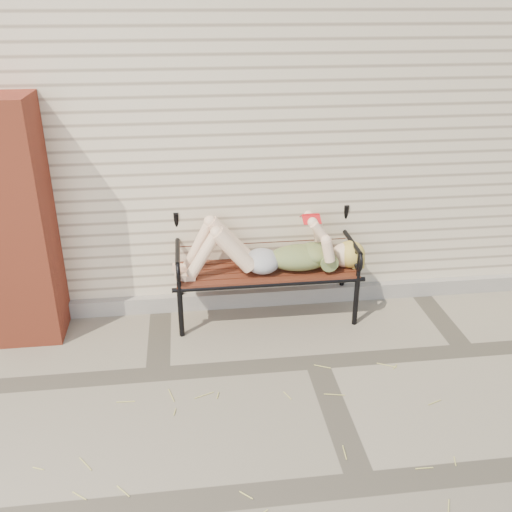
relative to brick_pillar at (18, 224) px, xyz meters
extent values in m
plane|color=gray|center=(2.30, -0.75, -1.00)|extent=(80.00, 80.00, 0.00)
cube|color=beige|center=(2.30, 2.25, 0.50)|extent=(8.00, 4.00, 3.00)
cube|color=#9E978F|center=(2.30, 0.22, -0.93)|extent=(8.00, 0.10, 0.15)
cube|color=#A93F26|center=(0.00, 0.00, 0.00)|extent=(0.50, 0.50, 2.00)
cylinder|color=black|center=(1.24, -0.23, -0.77)|extent=(0.05, 0.05, 0.46)
cylinder|color=black|center=(1.24, 0.23, -0.77)|extent=(0.05, 0.05, 0.46)
cylinder|color=black|center=(2.76, -0.23, -0.77)|extent=(0.05, 0.05, 0.46)
cylinder|color=black|center=(2.76, 0.23, -0.77)|extent=(0.05, 0.05, 0.46)
cube|color=#562416|center=(2.00, 0.00, -0.54)|extent=(1.56, 0.50, 0.03)
cylinder|color=black|center=(2.00, -0.23, -0.56)|extent=(1.64, 0.04, 0.04)
cylinder|color=black|center=(2.00, 0.23, -0.56)|extent=(1.64, 0.04, 0.04)
torus|color=black|center=(2.00, 0.35, -0.03)|extent=(0.28, 0.04, 0.28)
ellipsoid|color=#0A3E47|center=(2.29, -0.03, -0.42)|extent=(0.55, 0.32, 0.22)
ellipsoid|color=#0A3E47|center=(2.41, -0.03, -0.38)|extent=(0.27, 0.31, 0.16)
ellipsoid|color=#9C9CA0|center=(1.96, -0.03, -0.43)|extent=(0.31, 0.35, 0.19)
sphere|color=beige|center=(2.69, -0.03, -0.42)|extent=(0.23, 0.23, 0.23)
ellipsoid|color=gold|center=(2.74, -0.03, -0.41)|extent=(0.26, 0.26, 0.24)
cube|color=red|center=(2.37, -0.03, -0.03)|extent=(0.14, 0.02, 0.02)
cube|color=beige|center=(2.37, -0.07, -0.05)|extent=(0.14, 0.09, 0.05)
cube|color=beige|center=(2.37, 0.02, -0.05)|extent=(0.14, 0.09, 0.05)
cube|color=red|center=(2.37, -0.07, -0.05)|extent=(0.15, 0.10, 0.05)
cube|color=red|center=(2.37, 0.02, -0.05)|extent=(0.15, 0.10, 0.05)
cylinder|color=tan|center=(3.08, -1.34, -0.99)|extent=(0.08, 0.03, 0.01)
cylinder|color=tan|center=(1.65, -1.38, -0.99)|extent=(0.05, 0.07, 0.01)
cylinder|color=tan|center=(1.37, -1.88, -0.99)|extent=(0.05, 0.08, 0.01)
cylinder|color=tan|center=(3.07, -2.30, -0.99)|extent=(0.12, 0.05, 0.01)
cylinder|color=tan|center=(0.66, -1.38, -0.99)|extent=(0.08, 0.02, 0.01)
cylinder|color=tan|center=(1.87, -1.15, -0.99)|extent=(0.06, 0.08, 0.01)
cylinder|color=tan|center=(2.99, -1.24, -0.99)|extent=(0.14, 0.04, 0.01)
cylinder|color=tan|center=(1.51, -1.58, -0.99)|extent=(0.08, 0.07, 0.01)
cylinder|color=tan|center=(2.51, -2.02, -0.99)|extent=(0.08, 0.06, 0.01)
cylinder|color=tan|center=(3.01, -2.27, -0.99)|extent=(0.10, 0.07, 0.01)
cylinder|color=tan|center=(2.01, -1.53, -0.99)|extent=(0.12, 0.07, 0.01)
cylinder|color=tan|center=(1.21, -1.57, -0.99)|extent=(0.02, 0.10, 0.01)
cylinder|color=tan|center=(1.38, -1.92, -0.99)|extent=(0.10, 0.08, 0.01)
cylinder|color=tan|center=(1.29, -1.77, -0.99)|extent=(0.11, 0.05, 0.01)
cylinder|color=tan|center=(3.15, -1.36, -0.99)|extent=(0.03, 0.08, 0.01)
cylinder|color=tan|center=(2.56, -2.01, -0.99)|extent=(0.04, 0.08, 0.01)
cylinder|color=tan|center=(2.66, -1.18, -0.99)|extent=(0.11, 0.01, 0.01)
cylinder|color=tan|center=(0.85, -0.82, -0.99)|extent=(0.11, 0.02, 0.01)
camera|label=1|loc=(1.35, -4.41, 1.67)|focal=40.00mm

